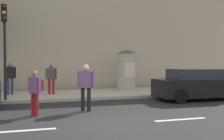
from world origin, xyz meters
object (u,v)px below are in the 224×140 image
(pedestrian_near_pole, at_px, (86,83))
(pedestrian_in_light_jacket, at_px, (10,76))
(traffic_light, at_px, (4,36))
(poster_column, at_px, (126,70))
(pedestrian_with_backpack, at_px, (35,89))
(pedestrian_with_bag, at_px, (51,76))
(parked_car_dark, at_px, (199,85))

(pedestrian_near_pole, bearing_deg, pedestrian_in_light_jacket, 121.22)
(traffic_light, relative_size, poster_column, 1.72)
(pedestrian_with_backpack, bearing_deg, pedestrian_in_light_jacket, 102.33)
(pedestrian_near_pole, xyz_separation_m, pedestrian_with_bag, (-0.90, 4.61, 0.05))
(pedestrian_in_light_jacket, bearing_deg, parked_car_dark, -21.20)
(traffic_light, bearing_deg, pedestrian_near_pole, -43.61)
(traffic_light, height_order, pedestrian_near_pole, traffic_light)
(poster_column, distance_m, pedestrian_with_bag, 4.64)
(pedestrian_near_pole, bearing_deg, poster_column, 56.55)
(pedestrian_near_pole, relative_size, pedestrian_with_bag, 1.10)
(traffic_light, height_order, pedestrian_with_bag, traffic_light)
(poster_column, height_order, pedestrian_with_bag, poster_column)
(pedestrian_near_pole, distance_m, pedestrian_with_bag, 4.70)
(parked_car_dark, bearing_deg, pedestrian_in_light_jacket, 158.80)
(traffic_light, bearing_deg, pedestrian_with_backpack, -69.40)
(pedestrian_near_pole, xyz_separation_m, pedestrian_in_light_jacket, (-2.97, 4.89, 0.09))
(pedestrian_near_pole, bearing_deg, pedestrian_with_backpack, -168.76)
(pedestrian_in_light_jacket, height_order, parked_car_dark, pedestrian_in_light_jacket)
(pedestrian_with_backpack, bearing_deg, pedestrian_near_pole, 11.24)
(pedestrian_with_backpack, relative_size, parked_car_dark, 0.34)
(poster_column, xyz_separation_m, pedestrian_with_backpack, (-5.46, -5.87, -0.48))
(poster_column, relative_size, parked_car_dark, 0.54)
(poster_column, xyz_separation_m, pedestrian_in_light_jacket, (-6.61, -0.62, -0.26))
(pedestrian_with_bag, bearing_deg, pedestrian_in_light_jacket, 172.27)
(pedestrian_in_light_jacket, bearing_deg, pedestrian_with_bag, -7.73)
(parked_car_dark, bearing_deg, pedestrian_with_backpack, -166.94)
(pedestrian_with_backpack, relative_size, pedestrian_with_bag, 0.97)
(pedestrian_in_light_jacket, xyz_separation_m, parked_car_dark, (8.91, -3.46, -0.40))
(poster_column, distance_m, parked_car_dark, 4.73)
(pedestrian_with_bag, height_order, parked_car_dark, pedestrian_with_bag)
(poster_column, bearing_deg, pedestrian_with_backpack, -132.90)
(poster_column, relative_size, pedestrian_with_bag, 1.54)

